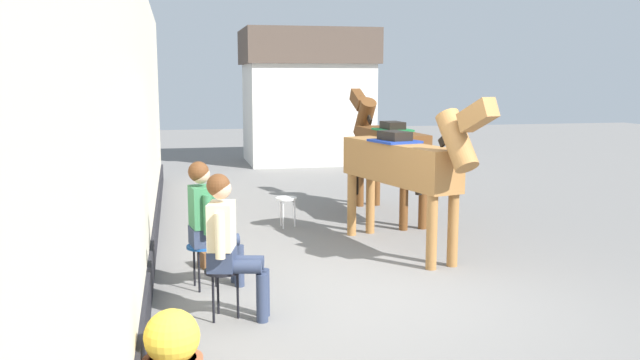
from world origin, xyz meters
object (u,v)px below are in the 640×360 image
object	(u,v)px
seated_visitor_near	(229,239)
saddled_horse_near	(404,164)
seated_visitor_far	(208,218)
spare_stool_white	(286,201)
saddled_horse_far	(387,146)
flower_planter_near	(172,351)
satchel_bag	(206,259)

from	to	relation	value
seated_visitor_near	saddled_horse_near	world-z (taller)	saddled_horse_near
seated_visitor_far	saddled_horse_near	distance (m)	2.78
seated_visitor_far	spare_stool_white	distance (m)	3.05
spare_stool_white	seated_visitor_near	bearing A→B (deg)	-107.29
spare_stool_white	seated_visitor_far	bearing A→B (deg)	-115.47
seated_visitor_far	saddled_horse_near	bearing A→B (deg)	21.36
seated_visitor_near	saddled_horse_far	bearing A→B (deg)	55.57
flower_planter_near	spare_stool_white	distance (m)	5.46
flower_planter_near	spare_stool_white	world-z (taller)	flower_planter_near
seated_visitor_far	spare_stool_white	world-z (taller)	seated_visitor_far
satchel_bag	seated_visitor_far	bearing A→B (deg)	-15.70
seated_visitor_near	flower_planter_near	size ratio (longest dim) A/B	2.17
seated_visitor_far	flower_planter_near	bearing A→B (deg)	-98.84
saddled_horse_near	spare_stool_white	bearing A→B (deg)	125.94
saddled_horse_far	spare_stool_white	size ratio (longest dim) A/B	6.52
seated_visitor_near	flower_planter_near	world-z (taller)	seated_visitor_near
saddled_horse_far	satchel_bag	world-z (taller)	saddled_horse_far
seated_visitor_far	saddled_horse_near	size ratio (longest dim) A/B	0.47
saddled_horse_near	satchel_bag	size ratio (longest dim) A/B	10.50
saddled_horse_far	spare_stool_white	xyz separation A→B (m)	(-1.76, -0.54, -0.76)
flower_planter_near	seated_visitor_near	bearing A→B (deg)	70.25
seated_visitor_far	flower_planter_near	distance (m)	2.52
seated_visitor_near	satchel_bag	bearing A→B (deg)	94.70
seated_visitor_near	saddled_horse_near	bearing A→B (deg)	39.47
seated_visitor_far	seated_visitor_near	bearing A→B (deg)	-81.71
flower_planter_near	seated_visitor_far	bearing A→B (deg)	81.16
seated_visitor_near	seated_visitor_far	world-z (taller)	same
seated_visitor_far	satchel_bag	distance (m)	1.05
seated_visitor_far	satchel_bag	bearing A→B (deg)	90.23
saddled_horse_near	spare_stool_white	size ratio (longest dim) A/B	6.39
seated_visitor_far	satchel_bag	world-z (taller)	seated_visitor_far
spare_stool_white	satchel_bag	bearing A→B (deg)	-124.09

